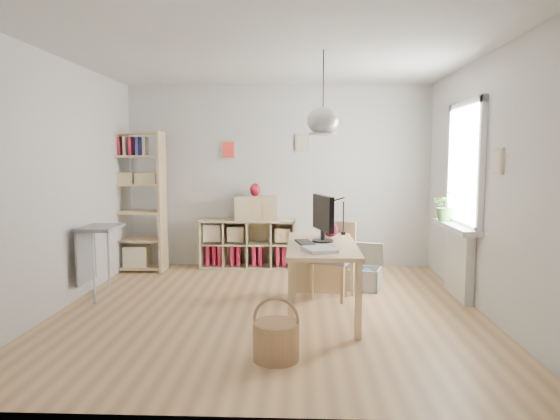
{
  "coord_description": "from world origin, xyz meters",
  "views": [
    {
      "loc": [
        0.33,
        -5.23,
        1.63
      ],
      "look_at": [
        0.1,
        0.3,
        1.05
      ],
      "focal_mm": 32.0,
      "sensor_mm": 36.0,
      "label": 1
    }
  ],
  "objects_px": {
    "desk": "(322,253)",
    "chair": "(334,255)",
    "drawer_chest": "(256,208)",
    "storage_chest": "(360,274)",
    "monitor": "(323,216)",
    "cube_shelf": "(247,247)",
    "tall_bookshelf": "(135,196)"
  },
  "relations": [
    {
      "from": "desk",
      "to": "chair",
      "type": "distance_m",
      "value": 0.73
    },
    {
      "from": "drawer_chest",
      "to": "storage_chest",
      "type": "bearing_deg",
      "value": -41.97
    },
    {
      "from": "monitor",
      "to": "storage_chest",
      "type": "bearing_deg",
      "value": 46.64
    },
    {
      "from": "cube_shelf",
      "to": "desk",
      "type": "bearing_deg",
      "value": -65.39
    },
    {
      "from": "chair",
      "to": "monitor",
      "type": "xyz_separation_m",
      "value": [
        -0.16,
        -0.57,
        0.52
      ]
    },
    {
      "from": "tall_bookshelf",
      "to": "chair",
      "type": "distance_m",
      "value": 3.1
    },
    {
      "from": "desk",
      "to": "storage_chest",
      "type": "xyz_separation_m",
      "value": [
        0.53,
        1.1,
        -0.48
      ]
    },
    {
      "from": "cube_shelf",
      "to": "monitor",
      "type": "distance_m",
      "value": 2.46
    },
    {
      "from": "cube_shelf",
      "to": "chair",
      "type": "height_order",
      "value": "chair"
    },
    {
      "from": "chair",
      "to": "storage_chest",
      "type": "relative_size",
      "value": 1.23
    },
    {
      "from": "cube_shelf",
      "to": "drawer_chest",
      "type": "xyz_separation_m",
      "value": [
        0.14,
        -0.04,
        0.6
      ]
    },
    {
      "from": "monitor",
      "to": "drawer_chest",
      "type": "distance_m",
      "value": 2.26
    },
    {
      "from": "desk",
      "to": "storage_chest",
      "type": "distance_m",
      "value": 1.31
    },
    {
      "from": "drawer_chest",
      "to": "monitor",
      "type": "bearing_deg",
      "value": -71.02
    },
    {
      "from": "cube_shelf",
      "to": "tall_bookshelf",
      "type": "xyz_separation_m",
      "value": [
        -1.56,
        -0.28,
        0.79
      ]
    },
    {
      "from": "tall_bookshelf",
      "to": "storage_chest",
      "type": "bearing_deg",
      "value": -15.21
    },
    {
      "from": "cube_shelf",
      "to": "drawer_chest",
      "type": "distance_m",
      "value": 0.61
    },
    {
      "from": "tall_bookshelf",
      "to": "storage_chest",
      "type": "xyz_separation_m",
      "value": [
        3.12,
        -0.85,
        -0.91
      ]
    },
    {
      "from": "storage_chest",
      "to": "desk",
      "type": "bearing_deg",
      "value": -98.25
    },
    {
      "from": "monitor",
      "to": "drawer_chest",
      "type": "xyz_separation_m",
      "value": [
        -0.89,
        2.07,
        -0.13
      ]
    },
    {
      "from": "cube_shelf",
      "to": "monitor",
      "type": "height_order",
      "value": "monitor"
    },
    {
      "from": "storage_chest",
      "to": "drawer_chest",
      "type": "xyz_separation_m",
      "value": [
        -1.41,
        1.09,
        0.71
      ]
    },
    {
      "from": "monitor",
      "to": "tall_bookshelf",
      "type": "bearing_deg",
      "value": 129.26
    },
    {
      "from": "desk",
      "to": "storage_chest",
      "type": "height_order",
      "value": "desk"
    },
    {
      "from": "chair",
      "to": "monitor",
      "type": "distance_m",
      "value": 0.79
    },
    {
      "from": "tall_bookshelf",
      "to": "drawer_chest",
      "type": "relative_size",
      "value": 3.27
    },
    {
      "from": "tall_bookshelf",
      "to": "monitor",
      "type": "height_order",
      "value": "tall_bookshelf"
    },
    {
      "from": "tall_bookshelf",
      "to": "monitor",
      "type": "relative_size",
      "value": 3.6
    },
    {
      "from": "monitor",
      "to": "drawer_chest",
      "type": "height_order",
      "value": "monitor"
    },
    {
      "from": "desk",
      "to": "chair",
      "type": "bearing_deg",
      "value": 75.5
    },
    {
      "from": "tall_bookshelf",
      "to": "storage_chest",
      "type": "height_order",
      "value": "tall_bookshelf"
    },
    {
      "from": "storage_chest",
      "to": "chair",
      "type": "bearing_deg",
      "value": -112.98
    }
  ]
}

